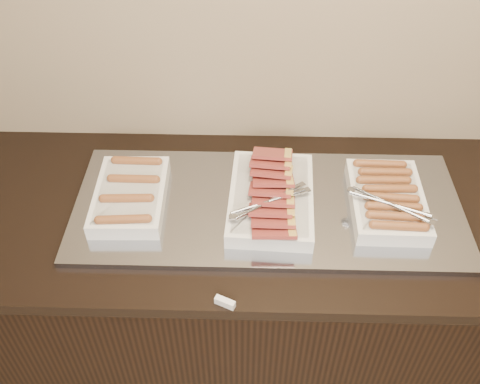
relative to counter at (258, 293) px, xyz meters
The scene contains 6 objects.
counter is the anchor object (origin of this frame).
warming_tray 0.46m from the counter, ahead, with size 1.20×0.50×0.02m, color #92959F.
dish_left 0.64m from the counter, behind, with size 0.22×0.32×0.07m.
dish_center 0.50m from the counter, ahead, with size 0.28×0.40×0.09m.
dish_right 0.63m from the counter, ahead, with size 0.26×0.33×0.08m.
label_holder 0.59m from the counter, 105.29° to the right, with size 0.06×0.02×0.02m, color silver.
Camera 1 is at (-0.04, 0.96, 2.10)m, focal length 40.00 mm.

